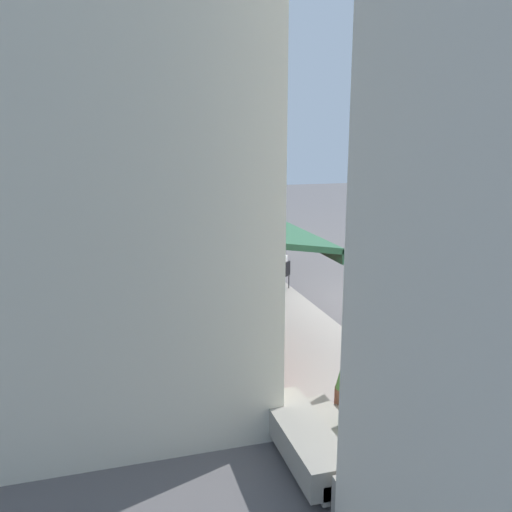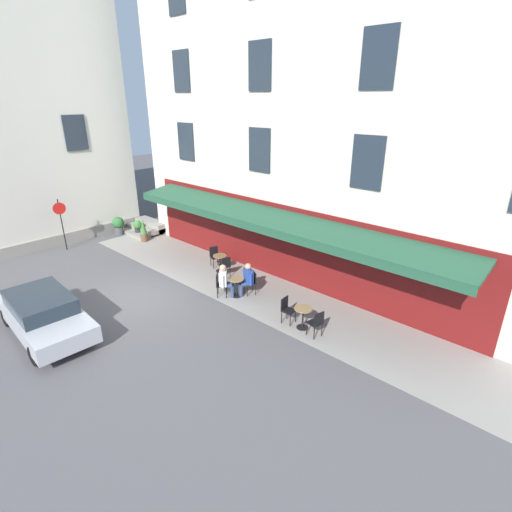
# 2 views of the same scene
# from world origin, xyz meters

# --- Properties ---
(ground_plane) EXTENTS (70.00, 70.00, 0.00)m
(ground_plane) POSITION_xyz_m (0.00, 0.00, 0.00)
(ground_plane) COLOR #565456
(sidewalk_cafe_terrace) EXTENTS (20.50, 3.20, 0.01)m
(sidewalk_cafe_terrace) POSITION_xyz_m (-3.25, -3.40, 0.00)
(sidewalk_cafe_terrace) COLOR gray
(sidewalk_cafe_terrace) RESTS_ON ground_plane
(cafe_building_facade) EXTENTS (20.00, 10.70, 15.00)m
(cafe_building_facade) POSITION_xyz_m (-4.00, -9.49, 7.49)
(cafe_building_facade) COLOR beige
(cafe_building_facade) RESTS_ON ground_plane
(back_alley_steps) EXTENTS (2.40, 1.75, 0.60)m
(back_alley_steps) POSITION_xyz_m (6.60, -4.59, 0.24)
(back_alley_steps) COLOR gray
(back_alley_steps) RESTS_ON ground_plane
(cafe_table_near_entrance) EXTENTS (0.60, 0.60, 0.75)m
(cafe_table_near_entrance) POSITION_xyz_m (-5.89, -2.45, 0.49)
(cafe_table_near_entrance) COLOR black
(cafe_table_near_entrance) RESTS_ON ground_plane
(cafe_chair_black_under_awning) EXTENTS (0.44, 0.44, 0.91)m
(cafe_chair_black_under_awning) POSITION_xyz_m (-5.26, -2.39, 0.55)
(cafe_chair_black_under_awning) COLOR black
(cafe_chair_black_under_awning) RESTS_ON ground_plane
(cafe_chair_black_back_row) EXTENTS (0.47, 0.47, 0.91)m
(cafe_chair_black_back_row) POSITION_xyz_m (-6.51, -2.33, 0.55)
(cafe_chair_black_back_row) COLOR black
(cafe_chair_black_back_row) RESTS_ON ground_plane
(cafe_table_mid_terrace) EXTENTS (0.60, 0.60, 0.75)m
(cafe_table_mid_terrace) POSITION_xyz_m (-2.67, -2.54, 0.49)
(cafe_table_mid_terrace) COLOR black
(cafe_table_mid_terrace) RESTS_ON ground_plane
(cafe_chair_black_by_window) EXTENTS (0.57, 0.57, 0.91)m
(cafe_chair_black_by_window) POSITION_xyz_m (-2.21, -2.12, 0.55)
(cafe_chair_black_by_window) COLOR black
(cafe_chair_black_by_window) RESTS_ON ground_plane
(cafe_chair_black_corner_right) EXTENTS (0.54, 0.54, 0.91)m
(cafe_chair_black_corner_right) POSITION_xyz_m (-2.96, -3.11, 0.55)
(cafe_chair_black_corner_right) COLOR black
(cafe_chair_black_corner_right) RESTS_ON ground_plane
(cafe_table_streetside) EXTENTS (0.60, 0.60, 0.75)m
(cafe_table_streetside) POSITION_xyz_m (-0.49, -3.71, 0.49)
(cafe_table_streetside) COLOR black
(cafe_table_streetside) RESTS_ON ground_plane
(cafe_chair_black_facing_street) EXTENTS (0.52, 0.52, 0.91)m
(cafe_chair_black_facing_street) POSITION_xyz_m (-1.08, -3.48, 0.55)
(cafe_chair_black_facing_street) COLOR black
(cafe_chair_black_facing_street) RESTS_ON ground_plane
(cafe_chair_black_near_door) EXTENTS (0.51, 0.51, 0.91)m
(cafe_chair_black_near_door) POSITION_xyz_m (0.11, -3.93, 0.55)
(cafe_chair_black_near_door) COLOR black
(cafe_chair_black_near_door) RESTS_ON ground_plane
(seated_patron_in_blue) EXTENTS (0.61, 0.63, 1.30)m
(seated_patron_in_blue) POSITION_xyz_m (-2.86, -2.92, 0.70)
(seated_patron_in_blue) COLOR navy
(seated_patron_in_blue) RESTS_ON ground_plane
(seated_companion_in_white) EXTENTS (0.65, 0.64, 1.32)m
(seated_companion_in_white) POSITION_xyz_m (-2.37, -2.26, 0.71)
(seated_companion_in_white) COLOR navy
(seated_companion_in_white) RESTS_ON ground_plane
(no_parking_sign) EXTENTS (0.14, 0.58, 2.60)m
(no_parking_sign) POSITION_xyz_m (7.14, -0.24, 1.79)
(no_parking_sign) COLOR black
(no_parking_sign) RESTS_ON ground_plane
(potted_plant_under_sign) EXTENTS (0.38, 0.38, 1.22)m
(potted_plant_under_sign) POSITION_xyz_m (5.37, -3.60, 0.59)
(potted_plant_under_sign) COLOR brown
(potted_plant_under_sign) RESTS_ON ground_plane
(potted_plant_mid_terrace) EXTENTS (0.63, 0.63, 1.00)m
(potted_plant_mid_terrace) POSITION_xyz_m (7.38, -3.28, 0.57)
(potted_plant_mid_terrace) COLOR #4C4C51
(potted_plant_mid_terrace) RESTS_ON ground_plane
(potted_plant_entrance_left) EXTENTS (0.49, 0.49, 0.82)m
(potted_plant_entrance_left) POSITION_xyz_m (6.58, -3.98, 0.46)
(potted_plant_entrance_left) COLOR #2D2D33
(potted_plant_entrance_left) RESTS_ON ground_plane
(parked_car_silver) EXTENTS (4.39, 2.02, 1.33)m
(parked_car_silver) POSITION_xyz_m (0.08, 3.40, 0.71)
(parked_car_silver) COLOR #B7B7BC
(parked_car_silver) RESTS_ON ground_plane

